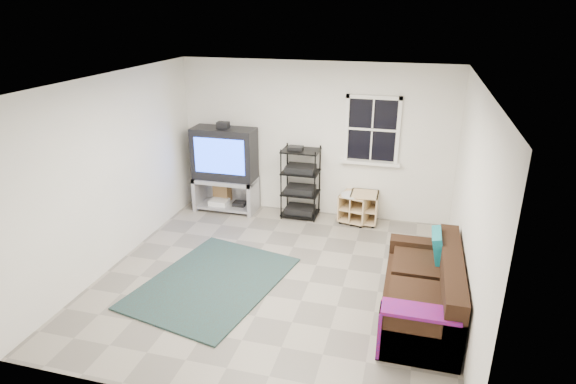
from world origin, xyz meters
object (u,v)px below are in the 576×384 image
(side_table_left, at_px, (364,206))
(sofa, at_px, (424,293))
(av_rack, at_px, (300,187))
(tv_unit, at_px, (225,163))
(side_table_right, at_px, (355,205))

(side_table_left, distance_m, sofa, 2.65)
(sofa, bearing_deg, av_rack, 130.43)
(tv_unit, height_order, side_table_left, tv_unit)
(tv_unit, xyz_separation_m, side_table_right, (2.27, 0.07, -0.58))
(tv_unit, distance_m, sofa, 4.19)
(tv_unit, bearing_deg, av_rack, 2.06)
(tv_unit, height_order, side_table_right, tv_unit)
(av_rack, distance_m, sofa, 3.19)
(tv_unit, xyz_separation_m, sofa, (3.40, -2.38, -0.57))
(side_table_left, bearing_deg, side_table_right, -174.36)
(av_rack, relative_size, side_table_right, 2.31)
(av_rack, relative_size, side_table_left, 2.35)
(tv_unit, bearing_deg, side_table_left, 2.01)
(side_table_right, bearing_deg, av_rack, -178.64)
(side_table_right, distance_m, sofa, 2.70)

